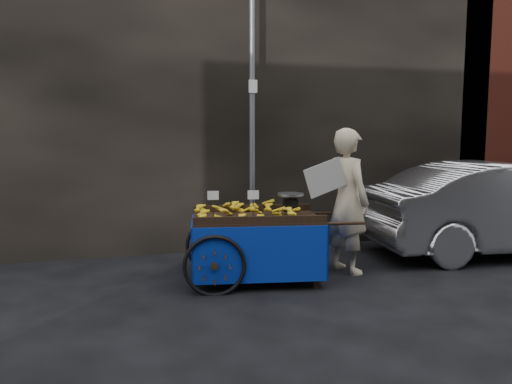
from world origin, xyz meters
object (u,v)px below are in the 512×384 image
object	(u,v)px
banana_cart	(252,224)
vendor	(347,201)
plastic_bag	(314,266)
parked_car	(505,208)

from	to	relation	value
banana_cart	vendor	bearing A→B (deg)	11.81
vendor	plastic_bag	distance (m)	0.92
banana_cart	parked_car	distance (m)	3.89
banana_cart	vendor	xyz separation A→B (m)	(1.25, 0.06, 0.22)
parked_car	plastic_bag	bearing A→B (deg)	101.53
vendor	plastic_bag	size ratio (longest dim) A/B	6.19
banana_cart	vendor	distance (m)	1.27
banana_cart	plastic_bag	distance (m)	0.95
plastic_bag	parked_car	distance (m)	3.17
banana_cart	parked_car	world-z (taller)	parked_car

